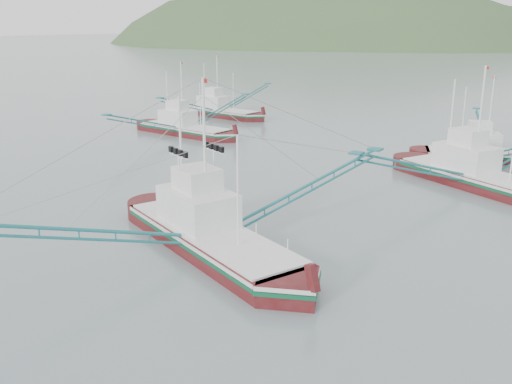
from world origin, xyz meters
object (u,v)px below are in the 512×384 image
Objects in this scene: bg_boat_right at (479,161)px; bg_boat_left at (184,124)px; bg_boat_far at (490,143)px; main_boat at (209,215)px; bg_boat_extra at (219,107)px.

bg_boat_left is at bearing -160.55° from bg_boat_right.
bg_boat_right reaches higher than bg_boat_left.
main_boat is at bearing -126.08° from bg_boat_far.
bg_boat_right is at bearing -2.58° from bg_boat_left.
bg_boat_right is 49.04m from bg_boat_extra.
bg_boat_left is 39.56m from bg_boat_right.
bg_boat_left is 0.93× the size of bg_boat_right.
bg_boat_extra is (-44.92, 19.65, -1.00)m from bg_boat_right.
bg_boat_left is 1.00× the size of bg_boat_extra.
main_boat is 56.66m from bg_boat_extra.
bg_boat_extra is at bearing 148.15° from main_boat.
main_boat is 1.23× the size of bg_boat_far.
bg_boat_left is 16.07m from bg_boat_extra.
main_boat is at bearing -49.07° from bg_boat_extra.
bg_boat_far is at bearing 14.16° from bg_boat_left.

